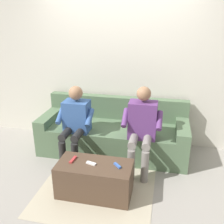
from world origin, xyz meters
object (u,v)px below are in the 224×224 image
remote_red (73,160)px  remote_white (91,163)px  couch (113,134)px  remote_blue (117,165)px  person_left_seated (142,125)px  person_right_seated (75,121)px  coffee_table (95,179)px

remote_red → remote_white: bearing=-91.7°
couch → remote_blue: couch is taller
person_left_seated → person_right_seated: 0.95m
coffee_table → remote_blue: (-0.27, -0.01, 0.22)m
person_left_seated → remote_blue: size_ratio=9.84×
coffee_table → remote_red: 0.35m
couch → remote_white: 1.10m
coffee_table → remote_blue: size_ratio=7.42×
coffee_table → person_right_seated: (0.48, -0.70, 0.43)m
person_right_seated → remote_white: size_ratio=9.51×
remote_red → remote_blue: (-0.55, 0.01, 0.00)m
person_left_seated → remote_red: person_left_seated is taller
couch → remote_white: size_ratio=19.11×
person_left_seated → remote_white: 0.90m
remote_red → coffee_table: bearing=-89.8°
coffee_table → person_left_seated: size_ratio=0.75×
remote_white → remote_blue: (-0.31, -0.02, 0.00)m
remote_red → person_right_seated: bearing=23.0°
couch → remote_blue: 1.12m
person_left_seated → remote_white: bearing=53.4°
remote_blue → couch: bearing=150.0°
person_left_seated → person_right_seated: (0.95, -0.01, -0.02)m
coffee_table → remote_red: size_ratio=6.02×
person_right_seated → remote_white: 0.85m
remote_red → person_left_seated: bearing=-42.6°
couch → remote_white: couch is taller
remote_white → coffee_table: bearing=-158.3°
person_left_seated → remote_blue: 0.74m
couch → coffee_table: couch is taller
coffee_table → person_right_seated: size_ratio=0.79×
coffee_table → remote_red: (0.27, -0.03, 0.22)m
remote_blue → remote_white: bearing=-130.9°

